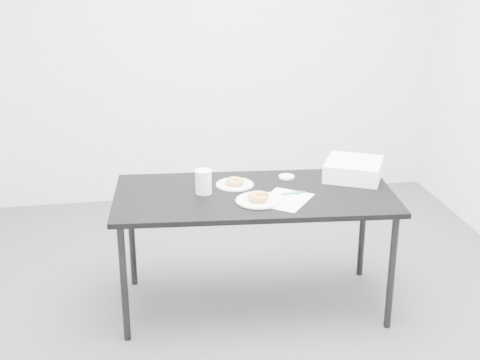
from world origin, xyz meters
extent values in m
plane|color=#4A4B4F|center=(0.00, 0.00, 0.00)|extent=(4.00, 4.00, 0.00)
cube|color=white|center=(0.00, 2.00, 1.35)|extent=(4.00, 0.02, 2.70)
cube|color=black|center=(0.11, 0.13, 0.72)|extent=(1.68, 0.89, 0.03)
cylinder|color=black|center=(-0.67, -0.13, 0.35)|extent=(0.04, 0.04, 0.71)
cylinder|color=black|center=(-0.61, 0.51, 0.35)|extent=(0.04, 0.04, 0.71)
cylinder|color=black|center=(0.83, -0.25, 0.35)|extent=(0.04, 0.04, 0.71)
cylinder|color=black|center=(0.88, 0.38, 0.35)|extent=(0.04, 0.04, 0.71)
cube|color=white|center=(0.26, -0.01, 0.74)|extent=(0.38, 0.39, 0.00)
cube|color=green|center=(0.35, 0.08, 0.74)|extent=(0.07, 0.07, 0.00)
cylinder|color=#0B8372|center=(0.33, 0.07, 0.75)|extent=(0.14, 0.03, 0.01)
cube|color=white|center=(0.14, -0.03, 0.74)|extent=(0.21, 0.21, 0.00)
cylinder|color=white|center=(0.10, -0.01, 0.75)|extent=(0.26, 0.26, 0.01)
torus|color=gold|center=(0.10, -0.01, 0.77)|extent=(0.15, 0.15, 0.04)
cylinder|color=white|center=(0.02, 0.27, 0.74)|extent=(0.23, 0.23, 0.01)
torus|color=gold|center=(0.02, 0.27, 0.76)|extent=(0.12, 0.12, 0.04)
cylinder|color=white|center=(-0.18, 0.17, 0.81)|extent=(0.09, 0.09, 0.14)
cylinder|color=white|center=(0.35, 0.34, 0.75)|extent=(0.10, 0.10, 0.01)
cube|color=white|center=(0.76, 0.28, 0.79)|extent=(0.44, 0.44, 0.11)
camera|label=1|loc=(-0.58, -3.41, 2.16)|focal=50.00mm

